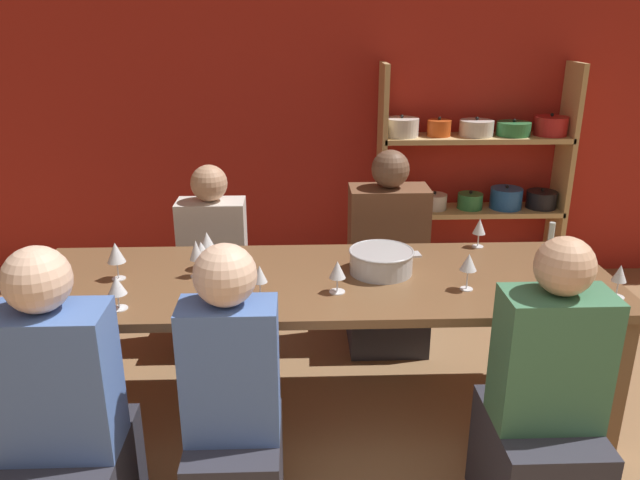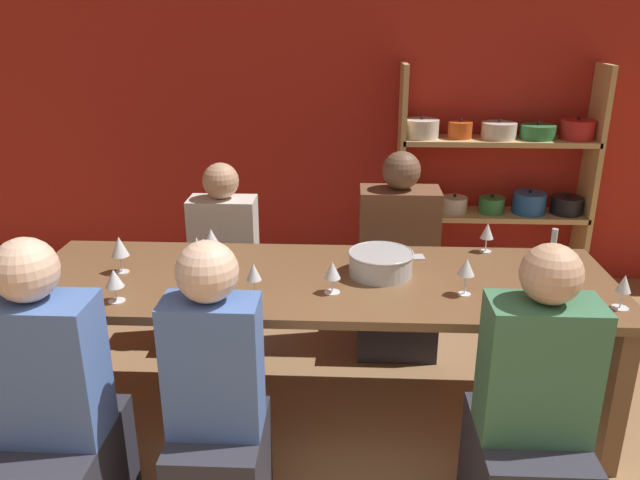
% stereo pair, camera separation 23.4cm
% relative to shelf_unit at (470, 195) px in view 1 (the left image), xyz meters
% --- Properties ---
extents(wall_back_red, '(8.80, 0.06, 2.70)m').
position_rel_shelf_unit_xyz_m(wall_back_red, '(-1.06, 0.20, 0.68)').
color(wall_back_red, red).
rests_on(wall_back_red, ground_plane).
extents(shelf_unit, '(1.36, 0.30, 1.60)m').
position_rel_shelf_unit_xyz_m(shelf_unit, '(0.00, 0.00, 0.00)').
color(shelf_unit, tan).
rests_on(shelf_unit, ground_plane).
extents(dining_table, '(2.74, 0.87, 0.76)m').
position_rel_shelf_unit_xyz_m(dining_table, '(-1.16, -1.66, 0.00)').
color(dining_table, brown).
rests_on(dining_table, ground_plane).
extents(mixing_bowl, '(0.31, 0.31, 0.11)m').
position_rel_shelf_unit_xyz_m(mixing_bowl, '(-0.87, -1.60, 0.15)').
color(mixing_bowl, '#B7BABC').
rests_on(mixing_bowl, dining_table).
extents(wine_bottle_green, '(0.07, 0.07, 0.30)m').
position_rel_shelf_unit_xyz_m(wine_bottle_green, '(-0.14, -1.78, 0.20)').
color(wine_bottle_green, '#B2C6C1').
rests_on(wine_bottle_green, dining_table).
extents(wine_glass_white_a, '(0.07, 0.07, 0.16)m').
position_rel_shelf_unit_xyz_m(wine_glass_white_a, '(-0.31, -1.28, 0.19)').
color(wine_glass_white_a, white).
rests_on(wine_glass_white_a, dining_table).
extents(wine_glass_empty_a, '(0.06, 0.06, 0.16)m').
position_rel_shelf_unit_xyz_m(wine_glass_empty_a, '(-2.29, -1.98, 0.20)').
color(wine_glass_empty_a, white).
rests_on(wine_glass_empty_a, dining_table).
extents(wine_glass_white_b, '(0.07, 0.07, 0.17)m').
position_rel_shelf_unit_xyz_m(wine_glass_white_b, '(-0.51, -1.81, 0.21)').
color(wine_glass_white_b, white).
rests_on(wine_glass_white_b, dining_table).
extents(wine_glass_empty_b, '(0.07, 0.07, 0.14)m').
position_rel_shelf_unit_xyz_m(wine_glass_empty_b, '(-1.71, -1.40, 0.18)').
color(wine_glass_empty_b, white).
rests_on(wine_glass_empty_b, dining_table).
extents(wine_glass_white_c, '(0.08, 0.08, 0.14)m').
position_rel_shelf_unit_xyz_m(wine_glass_white_c, '(-1.72, -1.53, 0.18)').
color(wine_glass_white_c, white).
rests_on(wine_glass_white_c, dining_table).
extents(wine_glass_red_a, '(0.07, 0.07, 0.15)m').
position_rel_shelf_unit_xyz_m(wine_glass_red_a, '(0.12, -1.92, 0.19)').
color(wine_glass_red_a, white).
rests_on(wine_glass_red_a, dining_table).
extents(wine_glass_white_d, '(0.07, 0.07, 0.16)m').
position_rel_shelf_unit_xyz_m(wine_glass_white_d, '(-1.42, -1.88, 0.20)').
color(wine_glass_white_d, white).
rests_on(wine_glass_white_d, dining_table).
extents(wine_glass_red_b, '(0.07, 0.07, 0.18)m').
position_rel_shelf_unit_xyz_m(wine_glass_red_b, '(-1.73, -1.62, 0.21)').
color(wine_glass_red_b, white).
rests_on(wine_glass_red_b, dining_table).
extents(wine_glass_white_e, '(0.07, 0.07, 0.15)m').
position_rel_shelf_unit_xyz_m(wine_glass_white_e, '(-1.09, -1.82, 0.19)').
color(wine_glass_white_e, white).
rests_on(wine_glass_white_e, dining_table).
extents(wine_glass_red_c, '(0.08, 0.08, 0.15)m').
position_rel_shelf_unit_xyz_m(wine_glass_red_c, '(-2.01, -1.95, 0.19)').
color(wine_glass_red_c, white).
rests_on(wine_glass_red_c, dining_table).
extents(wine_glass_empty_c, '(0.07, 0.07, 0.17)m').
position_rel_shelf_unit_xyz_m(wine_glass_empty_c, '(-2.42, -1.71, 0.21)').
color(wine_glass_empty_c, white).
rests_on(wine_glass_empty_c, dining_table).
extents(wine_glass_red_d, '(0.08, 0.08, 0.18)m').
position_rel_shelf_unit_xyz_m(wine_glass_red_d, '(-2.09, -1.64, 0.21)').
color(wine_glass_red_d, white).
rests_on(wine_glass_red_d, dining_table).
extents(cell_phone, '(0.16, 0.09, 0.01)m').
position_rel_shelf_unit_xyz_m(cell_phone, '(-0.71, -1.40, 0.09)').
color(cell_phone, silver).
rests_on(cell_phone, dining_table).
extents(person_near_a, '(0.35, 0.44, 1.19)m').
position_rel_shelf_unit_xyz_m(person_near_a, '(-1.51, -2.35, -0.22)').
color(person_near_a, '#2D2D38').
rests_on(person_near_a, ground_plane).
extents(person_far_a, '(0.39, 0.49, 1.11)m').
position_rel_shelf_unit_xyz_m(person_far_a, '(-1.76, -0.86, -0.27)').
color(person_far_a, '#2D2D38').
rests_on(person_far_a, ground_plane).
extents(person_near_b, '(0.41, 0.52, 1.22)m').
position_rel_shelf_unit_xyz_m(person_near_b, '(-2.11, -2.44, -0.23)').
color(person_near_b, '#2D2D38').
rests_on(person_near_b, ground_plane).
extents(person_far_b, '(0.46, 0.57, 1.19)m').
position_rel_shelf_unit_xyz_m(person_far_b, '(-0.73, -0.87, -0.25)').
color(person_far_b, '#2D2D38').
rests_on(person_far_b, ground_plane).
extents(person_near_c, '(0.39, 0.49, 1.21)m').
position_rel_shelf_unit_xyz_m(person_near_c, '(-0.34, -2.38, -0.23)').
color(person_near_c, '#2D2D38').
rests_on(person_near_c, ground_plane).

